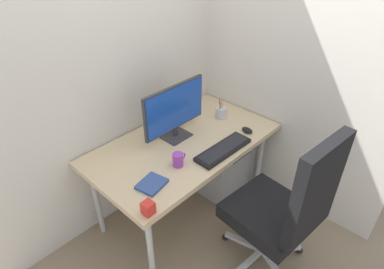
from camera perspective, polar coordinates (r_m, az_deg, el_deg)
name	(u,v)px	position (r m, az deg, el deg)	size (l,w,h in m)	color
ground_plane	(185,208)	(2.86, -1.23, -12.88)	(8.00, 8.00, 0.00)	gray
wall_back	(139,36)	(2.39, -9.38, 16.85)	(2.79, 0.04, 2.80)	silver
wall_side_right	(273,32)	(2.54, 14.22, 17.32)	(0.04, 2.16, 2.80)	silver
desk	(184,147)	(2.43, -1.42, -2.30)	(1.44, 0.80, 0.70)	#D1B78C
office_chair	(285,208)	(2.13, 16.21, -12.45)	(0.59, 0.62, 1.16)	black
filing_cabinet	(215,155)	(2.93, 4.17, -3.58)	(0.48, 0.56, 0.61)	#9EA0A5
monitor	(175,110)	(2.34, -3.09, 4.41)	(0.56, 0.16, 0.42)	#333338
keyboard	(223,149)	(2.30, 5.58, -2.67)	(0.47, 0.16, 0.03)	black
mouse	(247,130)	(2.53, 9.78, 0.77)	(0.06, 0.09, 0.04)	black
pen_holder	(221,112)	(2.69, 5.19, 3.93)	(0.09, 0.09, 0.17)	silver
notebook	(152,184)	(2.03, -7.16, -8.72)	(0.17, 0.14, 0.02)	#334C8C
coffee_mug	(178,160)	(2.15, -2.49, -4.48)	(0.11, 0.07, 0.10)	purple
desk_clamp_accessory	(148,208)	(1.85, -7.81, -12.81)	(0.06, 0.06, 0.08)	red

